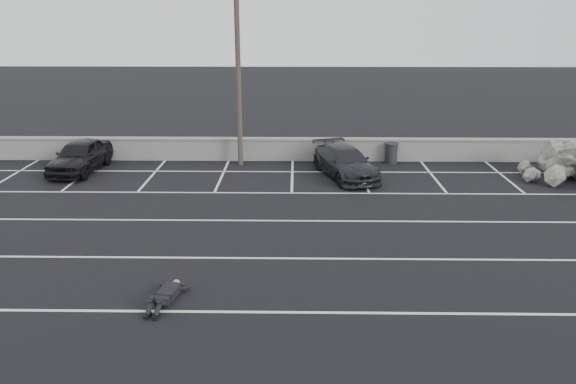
{
  "coord_description": "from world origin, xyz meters",
  "views": [
    {
      "loc": [
        1.17,
        -11.61,
        6.74
      ],
      "look_at": [
        0.9,
        6.06,
        1.0
      ],
      "focal_mm": 35.0,
      "sensor_mm": 36.0,
      "label": 1
    }
  ],
  "objects_px": {
    "trash_bin": "(391,153)",
    "person": "(169,288)",
    "car_left": "(80,156)",
    "utility_pole": "(238,68)",
    "car_right": "(345,162)"
  },
  "relations": [
    {
      "from": "trash_bin",
      "to": "person",
      "type": "xyz_separation_m",
      "value": [
        -7.5,
        -12.87,
        -0.25
      ]
    },
    {
      "from": "car_left",
      "to": "utility_pole",
      "type": "distance_m",
      "value": 7.88
    },
    {
      "from": "car_left",
      "to": "car_right",
      "type": "bearing_deg",
      "value": 1.28
    },
    {
      "from": "car_left",
      "to": "trash_bin",
      "type": "relative_size",
      "value": 4.38
    },
    {
      "from": "trash_bin",
      "to": "person",
      "type": "bearing_deg",
      "value": -120.23
    },
    {
      "from": "person",
      "to": "car_left",
      "type": "bearing_deg",
      "value": 129.56
    },
    {
      "from": "trash_bin",
      "to": "car_right",
      "type": "bearing_deg",
      "value": -135.38
    },
    {
      "from": "trash_bin",
      "to": "person",
      "type": "height_order",
      "value": "trash_bin"
    },
    {
      "from": "utility_pole",
      "to": "car_right",
      "type": "bearing_deg",
      "value": -22.1
    },
    {
      "from": "car_right",
      "to": "utility_pole",
      "type": "bearing_deg",
      "value": 139.9
    },
    {
      "from": "car_left",
      "to": "car_right",
      "type": "xyz_separation_m",
      "value": [
        11.5,
        -0.65,
        -0.07
      ]
    },
    {
      "from": "car_right",
      "to": "car_left",
      "type": "bearing_deg",
      "value": 158.78
    },
    {
      "from": "car_right",
      "to": "trash_bin",
      "type": "height_order",
      "value": "car_right"
    },
    {
      "from": "utility_pole",
      "to": "person",
      "type": "xyz_separation_m",
      "value": [
        -0.57,
        -12.47,
        -4.12
      ]
    },
    {
      "from": "person",
      "to": "car_right",
      "type": "bearing_deg",
      "value": 74.15
    }
  ]
}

